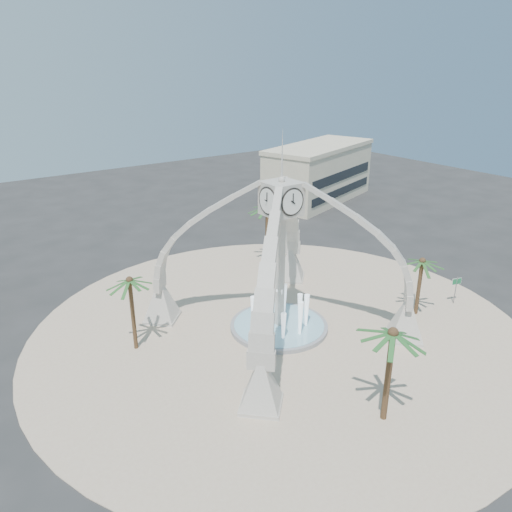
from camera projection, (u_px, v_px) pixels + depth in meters
ground at (279, 329)px, 41.06m from camera, size 140.00×140.00×0.00m
plaza at (279, 328)px, 41.05m from camera, size 40.00×40.00×0.06m
clock_tower at (280, 255)px, 38.67m from camera, size 17.94×17.94×16.30m
fountain at (279, 325)px, 40.96m from camera, size 8.00×8.00×3.62m
building_ne at (319, 173)px, 76.92m from camera, size 21.87×14.17×8.60m
palm_east at (422, 262)px, 41.62m from camera, size 4.08×4.08×5.65m
palm_west at (129, 281)px, 36.15m from camera, size 3.87×3.87×6.39m
palm_north at (267, 207)px, 51.84m from camera, size 4.85×4.85×7.15m
palm_south at (393, 334)px, 28.59m from camera, size 5.13×5.13×6.84m
street_sign at (456, 285)px, 44.51m from camera, size 0.94×0.32×2.66m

